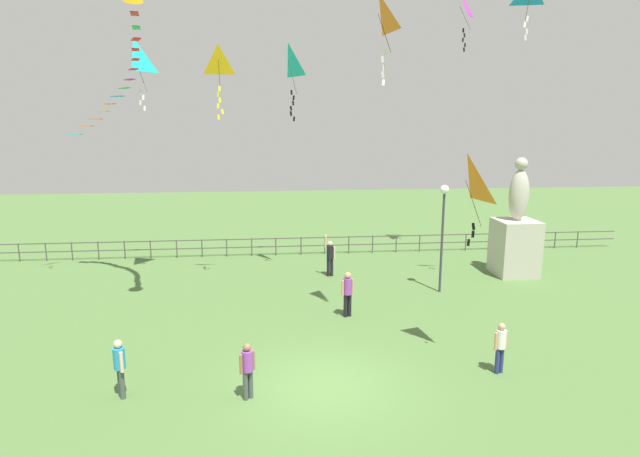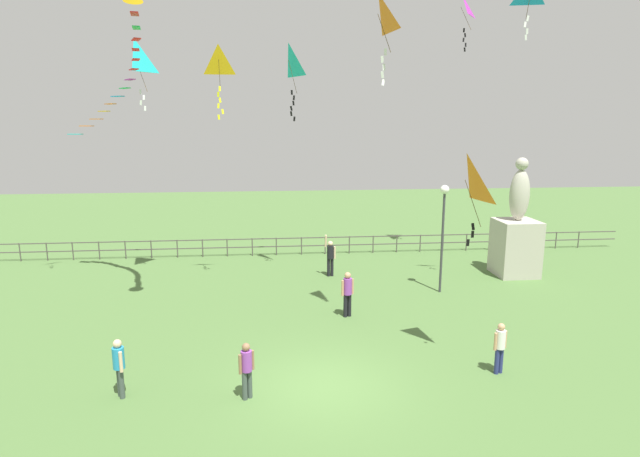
{
  "view_description": "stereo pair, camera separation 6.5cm",
  "coord_description": "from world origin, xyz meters",
  "px_view_note": "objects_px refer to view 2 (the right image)",
  "views": [
    {
      "loc": [
        -1.37,
        -12.51,
        6.96
      ],
      "look_at": [
        0.47,
        6.16,
        3.05
      ],
      "focal_mm": 28.74,
      "sensor_mm": 36.0,
      "label": 1
    },
    {
      "loc": [
        -1.31,
        -12.52,
        6.96
      ],
      "look_at": [
        0.47,
        6.16,
        3.05
      ],
      "focal_mm": 28.74,
      "sensor_mm": 36.0,
      "label": 2
    }
  ],
  "objects_px": {
    "kite_3": "(289,62)",
    "kite_4": "(378,17)",
    "kite_0": "(461,8)",
    "person_2": "(330,256)",
    "kite_5": "(219,63)",
    "person_4": "(500,345)",
    "kite_1": "(465,182)",
    "statue_monument": "(516,238)",
    "person_3": "(348,291)",
    "lamppost": "(443,215)",
    "person_0": "(119,364)",
    "person_1": "(247,367)",
    "streamer_kite": "(128,18)",
    "kite_6": "(135,59)"
  },
  "relations": [
    {
      "from": "lamppost",
      "to": "kite_6",
      "type": "bearing_deg",
      "value": 167.82
    },
    {
      "from": "person_4",
      "to": "kite_1",
      "type": "xyz_separation_m",
      "value": [
        -1.0,
        0.7,
        4.51
      ]
    },
    {
      "from": "person_2",
      "to": "person_3",
      "type": "relative_size",
      "value": 1.16
    },
    {
      "from": "streamer_kite",
      "to": "person_1",
      "type": "bearing_deg",
      "value": -56.89
    },
    {
      "from": "person_1",
      "to": "kite_5",
      "type": "relative_size",
      "value": 0.53
    },
    {
      "from": "kite_6",
      "to": "person_1",
      "type": "bearing_deg",
      "value": -65.56
    },
    {
      "from": "person_3",
      "to": "kite_1",
      "type": "relative_size",
      "value": 0.66
    },
    {
      "from": "statue_monument",
      "to": "kite_3",
      "type": "xyz_separation_m",
      "value": [
        -10.32,
        0.46,
        7.67
      ]
    },
    {
      "from": "person_1",
      "to": "kite_4",
      "type": "bearing_deg",
      "value": 42.84
    },
    {
      "from": "lamppost",
      "to": "person_3",
      "type": "xyz_separation_m",
      "value": [
        -4.26,
        -2.37,
        -2.29
      ]
    },
    {
      "from": "lamppost",
      "to": "kite_5",
      "type": "bearing_deg",
      "value": 172.28
    },
    {
      "from": "kite_5",
      "to": "kite_0",
      "type": "bearing_deg",
      "value": 21.86
    },
    {
      "from": "kite_6",
      "to": "kite_4",
      "type": "bearing_deg",
      "value": -37.89
    },
    {
      "from": "kite_1",
      "to": "kite_4",
      "type": "bearing_deg",
      "value": 132.25
    },
    {
      "from": "person_2",
      "to": "statue_monument",
      "type": "bearing_deg",
      "value": -3.75
    },
    {
      "from": "kite_4",
      "to": "kite_5",
      "type": "distance_m",
      "value": 7.43
    },
    {
      "from": "person_4",
      "to": "kite_4",
      "type": "relative_size",
      "value": 0.58
    },
    {
      "from": "statue_monument",
      "to": "person_0",
      "type": "xyz_separation_m",
      "value": [
        -15.1,
        -9.45,
        -0.83
      ]
    },
    {
      "from": "lamppost",
      "to": "person_1",
      "type": "distance_m",
      "value": 11.13
    },
    {
      "from": "person_4",
      "to": "kite_6",
      "type": "bearing_deg",
      "value": 140.38
    },
    {
      "from": "statue_monument",
      "to": "person_2",
      "type": "bearing_deg",
      "value": 176.25
    },
    {
      "from": "kite_4",
      "to": "kite_1",
      "type": "bearing_deg",
      "value": -47.75
    },
    {
      "from": "lamppost",
      "to": "kite_6",
      "type": "relative_size",
      "value": 1.58
    },
    {
      "from": "statue_monument",
      "to": "streamer_kite",
      "type": "xyz_separation_m",
      "value": [
        -15.59,
        -4.12,
        8.48
      ]
    },
    {
      "from": "person_1",
      "to": "lamppost",
      "type": "bearing_deg",
      "value": 45.33
    },
    {
      "from": "kite_0",
      "to": "kite_4",
      "type": "bearing_deg",
      "value": -121.74
    },
    {
      "from": "person_4",
      "to": "kite_1",
      "type": "height_order",
      "value": "kite_1"
    },
    {
      "from": "lamppost",
      "to": "person_3",
      "type": "relative_size",
      "value": 2.67
    },
    {
      "from": "person_0",
      "to": "person_4",
      "type": "bearing_deg",
      "value": 1.71
    },
    {
      "from": "kite_5",
      "to": "kite_6",
      "type": "bearing_deg",
      "value": 157.23
    },
    {
      "from": "kite_6",
      "to": "kite_3",
      "type": "bearing_deg",
      "value": -0.91
    },
    {
      "from": "person_3",
      "to": "kite_1",
      "type": "xyz_separation_m",
      "value": [
        2.61,
        -3.97,
        4.4
      ]
    },
    {
      "from": "person_2",
      "to": "lamppost",
      "type": "bearing_deg",
      "value": -31.8
    },
    {
      "from": "statue_monument",
      "to": "kite_0",
      "type": "height_order",
      "value": "kite_0"
    },
    {
      "from": "lamppost",
      "to": "person_0",
      "type": "height_order",
      "value": "lamppost"
    },
    {
      "from": "lamppost",
      "to": "kite_4",
      "type": "bearing_deg",
      "value": -132.23
    },
    {
      "from": "kite_4",
      "to": "streamer_kite",
      "type": "bearing_deg",
      "value": 164.92
    },
    {
      "from": "kite_3",
      "to": "kite_4",
      "type": "distance_m",
      "value": 7.09
    },
    {
      "from": "person_2",
      "to": "kite_5",
      "type": "height_order",
      "value": "kite_5"
    },
    {
      "from": "kite_1",
      "to": "streamer_kite",
      "type": "bearing_deg",
      "value": 156.01
    },
    {
      "from": "person_4",
      "to": "person_2",
      "type": "bearing_deg",
      "value": 110.66
    },
    {
      "from": "person_1",
      "to": "kite_4",
      "type": "height_order",
      "value": "kite_4"
    },
    {
      "from": "kite_1",
      "to": "statue_monument",
      "type": "bearing_deg",
      "value": 55.23
    },
    {
      "from": "lamppost",
      "to": "kite_5",
      "type": "distance_m",
      "value": 10.76
    },
    {
      "from": "person_0",
      "to": "kite_4",
      "type": "height_order",
      "value": "kite_4"
    },
    {
      "from": "person_1",
      "to": "kite_4",
      "type": "relative_size",
      "value": 0.59
    },
    {
      "from": "lamppost",
      "to": "kite_0",
      "type": "xyz_separation_m",
      "value": [
        2.35,
        5.71,
        9.07
      ]
    },
    {
      "from": "person_1",
      "to": "person_3",
      "type": "distance_m",
      "value": 6.34
    },
    {
      "from": "person_0",
      "to": "kite_1",
      "type": "xyz_separation_m",
      "value": [
        9.24,
        1.01,
        4.45
      ]
    },
    {
      "from": "kite_0",
      "to": "kite_3",
      "type": "distance_m",
      "value": 9.48
    }
  ]
}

